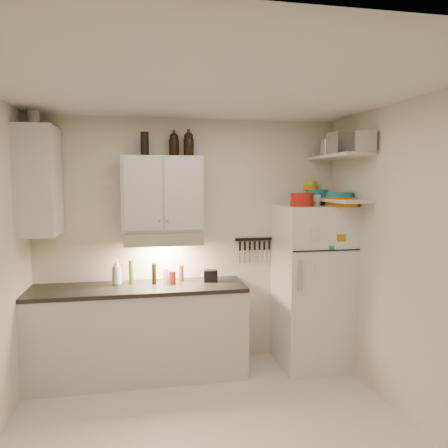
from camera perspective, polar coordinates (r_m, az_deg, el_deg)
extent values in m
cube|color=silver|center=(3.70, -1.25, -26.33)|extent=(3.20, 3.00, 0.02)
cube|color=silver|center=(3.22, -1.35, 17.50)|extent=(3.20, 3.00, 0.02)
cube|color=beige|center=(4.69, -4.44, -2.41)|extent=(3.20, 0.02, 2.60)
cube|color=beige|center=(3.82, 23.30, -4.61)|extent=(0.02, 3.00, 2.60)
cube|color=silver|center=(4.55, -10.99, -13.87)|extent=(2.10, 0.60, 0.88)
cube|color=black|center=(4.42, -11.10, -8.24)|extent=(2.10, 0.62, 0.04)
cube|color=silver|center=(4.44, -8.08, 3.92)|extent=(0.80, 0.33, 0.75)
cube|color=silver|center=(4.39, -23.02, 5.16)|extent=(0.33, 0.55, 1.00)
cube|color=silver|center=(4.41, -7.96, -1.75)|extent=(0.76, 0.46, 0.12)
cube|color=white|center=(4.75, 11.43, -7.93)|extent=(0.70, 0.68, 1.70)
cube|color=silver|center=(4.59, 14.74, 8.53)|extent=(0.30, 0.95, 0.03)
cube|color=silver|center=(4.58, 14.61, 3.03)|extent=(0.30, 0.95, 0.03)
cube|color=black|center=(4.79, 3.94, -1.99)|extent=(0.42, 0.02, 0.03)
cylinder|color=#9F1812|center=(4.46, 10.13, 3.17)|extent=(0.27, 0.27, 0.14)
cube|color=#B27316|center=(4.49, 15.06, 2.80)|extent=(0.23, 0.28, 0.09)
cylinder|color=silver|center=(4.64, 12.12, 3.05)|extent=(0.09, 0.09, 0.11)
cylinder|color=silver|center=(4.82, 13.88, 9.61)|extent=(0.30, 0.30, 0.17)
cube|color=#AAAAAD|center=(4.61, 15.06, 10.10)|extent=(0.26, 0.24, 0.23)
cube|color=#AAAAAD|center=(4.27, 17.92, 10.16)|extent=(0.25, 0.25, 0.19)
cylinder|color=teal|center=(4.90, 12.19, 3.90)|extent=(0.21, 0.21, 0.09)
cylinder|color=orange|center=(4.97, 11.22, 4.73)|extent=(0.17, 0.17, 0.05)
cylinder|color=gold|center=(4.97, 11.23, 5.27)|extent=(0.13, 0.13, 0.04)
cylinder|color=teal|center=(4.58, 14.85, 3.62)|extent=(0.30, 0.30, 0.07)
cylinder|color=black|center=(4.51, -10.43, 9.89)|extent=(0.08, 0.08, 0.19)
cylinder|color=black|center=(4.44, -10.31, 10.24)|extent=(0.10, 0.10, 0.23)
cylinder|color=silver|center=(4.50, -23.65, 12.46)|extent=(0.13, 0.13, 0.15)
imported|color=silver|center=(4.49, -13.85, -5.92)|extent=(0.13, 0.13, 0.29)
cylinder|color=brown|center=(4.56, -5.61, -6.42)|extent=(0.05, 0.05, 0.17)
cylinder|color=#4D6619|center=(4.51, -12.03, -6.18)|extent=(0.05, 0.05, 0.24)
cylinder|color=black|center=(4.46, -9.13, -6.44)|extent=(0.05, 0.05, 0.21)
cylinder|color=silver|center=(4.45, -7.61, -6.77)|extent=(0.06, 0.06, 0.16)
cylinder|color=#9F1812|center=(4.44, -6.77, -6.97)|extent=(0.09, 0.09, 0.14)
cube|color=black|center=(4.52, -1.76, -6.79)|extent=(0.15, 0.12, 0.12)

